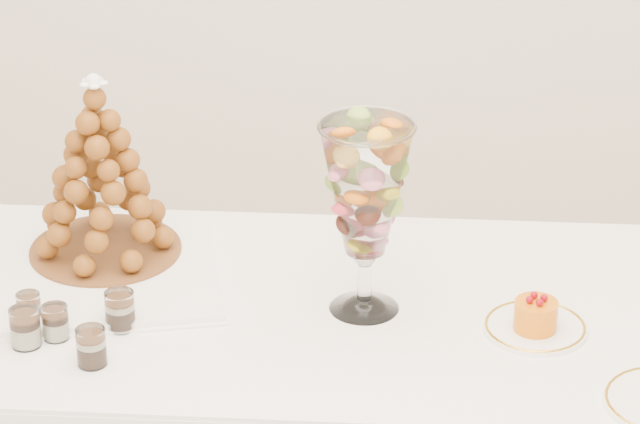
{
  "coord_description": "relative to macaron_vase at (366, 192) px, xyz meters",
  "views": [
    {
      "loc": [
        0.14,
        -2.26,
        2.25
      ],
      "look_at": [
        -0.01,
        0.22,
        0.99
      ],
      "focal_mm": 85.0,
      "sensor_mm": 36.0,
      "label": 1
    }
  ],
  "objects": [
    {
      "name": "lace_tray",
      "position": [
        -0.57,
        0.06,
        -0.24
      ],
      "size": [
        0.61,
        0.5,
        0.02
      ],
      "primitive_type": "cube",
      "rotation": [
        0.0,
        0.0,
        0.21
      ],
      "color": "white",
      "rests_on": "buffet_table"
    },
    {
      "name": "macaron_vase",
      "position": [
        0.0,
        0.0,
        0.0
      ],
      "size": [
        0.18,
        0.18,
        0.39
      ],
      "color": "white",
      "rests_on": "buffet_table"
    },
    {
      "name": "cake_plate",
      "position": [
        0.33,
        -0.06,
        -0.25
      ],
      "size": [
        0.2,
        0.2,
        0.01
      ],
      "primitive_type": "cylinder",
      "color": "white",
      "rests_on": "buffet_table"
    },
    {
      "name": "verrine_a",
      "position": [
        -0.64,
        -0.09,
        -0.22
      ],
      "size": [
        0.05,
        0.05,
        0.06
      ],
      "primitive_type": "cylinder",
      "rotation": [
        0.0,
        0.0,
        -0.17
      ],
      "color": "white",
      "rests_on": "buffet_table"
    },
    {
      "name": "verrine_b",
      "position": [
        -0.57,
        -0.14,
        -0.22
      ],
      "size": [
        0.06,
        0.06,
        0.07
      ],
      "primitive_type": "cylinder",
      "rotation": [
        0.0,
        0.0,
        -0.33
      ],
      "color": "white",
      "rests_on": "buffet_table"
    },
    {
      "name": "verrine_c",
      "position": [
        -0.46,
        -0.1,
        -0.21
      ],
      "size": [
        0.06,
        0.06,
        0.08
      ],
      "primitive_type": "cylinder",
      "rotation": [
        0.0,
        0.0,
        -0.01
      ],
      "color": "white",
      "rests_on": "buffet_table"
    },
    {
      "name": "verrine_d",
      "position": [
        -0.62,
        -0.17,
        -0.21
      ],
      "size": [
        0.07,
        0.07,
        0.08
      ],
      "primitive_type": "cylinder",
      "rotation": [
        0.0,
        0.0,
        0.18
      ],
      "color": "white",
      "rests_on": "buffet_table"
    },
    {
      "name": "verrine_e",
      "position": [
        -0.49,
        -0.23,
        -0.21
      ],
      "size": [
        0.06,
        0.06,
        0.07
      ],
      "primitive_type": "cylinder",
      "rotation": [
        0.0,
        0.0,
        -0.16
      ],
      "color": "white",
      "rests_on": "buffet_table"
    },
    {
      "name": "croquembouche",
      "position": [
        -0.54,
        0.17,
        -0.04
      ],
      "size": [
        0.32,
        0.32,
        0.39
      ],
      "rotation": [
        0.0,
        0.0,
        -0.29
      ],
      "color": "brown",
      "rests_on": "lace_tray"
    },
    {
      "name": "mousse_cake",
      "position": [
        0.33,
        -0.07,
        -0.21
      ],
      "size": [
        0.08,
        0.08,
        0.07
      ],
      "color": "orange",
      "rests_on": "cake_plate"
    }
  ]
}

